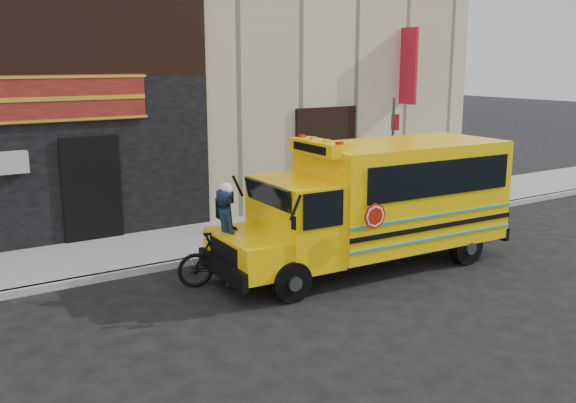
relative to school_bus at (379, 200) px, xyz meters
The scene contains 8 objects.
ground 2.26m from the school_bus, behind, with size 120.00×120.00×0.00m, color black.
curb 3.20m from the school_bus, 125.57° to the left, with size 40.00×0.20×0.15m, color #9E9D98.
sidewalk 4.41m from the school_bus, 113.51° to the left, with size 40.00×3.00×0.15m, color gray.
building 11.31m from the school_bus, 99.53° to the left, with size 20.00×10.70×12.00m.
school_bus is the anchor object (origin of this frame).
sign_pole 3.98m from the school_bus, 44.01° to the left, with size 0.08×0.31×3.53m.
bicycle 3.71m from the school_bus, 168.29° to the left, with size 0.53×1.89×1.13m, color black.
cyclist 3.56m from the school_bus, 169.46° to the left, with size 0.72×0.48×1.99m, color #101B31.
Camera 1 is at (-7.56, -10.26, 4.51)m, focal length 40.00 mm.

